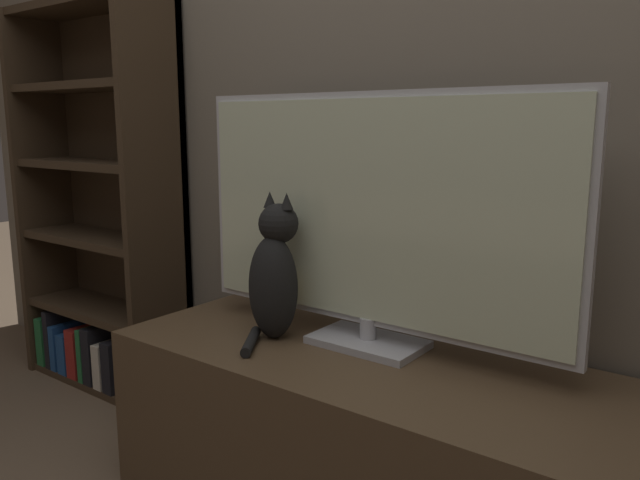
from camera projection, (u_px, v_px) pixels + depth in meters
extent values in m
cube|color=#756B5B|center=(433.00, 34.00, 1.70)|extent=(4.80, 0.05, 2.60)
cube|color=brown|center=(364.00, 442.00, 1.64)|extent=(1.39, 0.55, 0.47)
cube|color=#B7B7BC|center=(368.00, 342.00, 1.68)|extent=(0.30, 0.18, 0.02)
cylinder|color=#B7B7BC|center=(368.00, 328.00, 1.68)|extent=(0.04, 0.04, 0.06)
cube|color=#B7B7BC|center=(371.00, 211.00, 1.62)|extent=(1.11, 0.02, 0.61)
cube|color=beige|center=(368.00, 212.00, 1.61)|extent=(1.07, 0.01, 0.58)
ellipsoid|color=black|center=(273.00, 287.00, 1.72)|extent=(0.14, 0.13, 0.29)
ellipsoid|color=olive|center=(284.00, 289.00, 1.76)|extent=(0.08, 0.04, 0.16)
sphere|color=black|center=(278.00, 224.00, 1.71)|extent=(0.11, 0.11, 0.11)
cone|color=black|center=(270.00, 199.00, 1.71)|extent=(0.04, 0.04, 0.04)
cone|color=black|center=(287.00, 201.00, 1.68)|extent=(0.04, 0.04, 0.04)
cylinder|color=black|center=(251.00, 341.00, 1.67)|extent=(0.12, 0.16, 0.03)
cube|color=#3D2D1E|center=(47.00, 195.00, 2.69)|extent=(0.03, 0.28, 1.51)
cube|color=#3D2D1E|center=(157.00, 209.00, 2.25)|extent=(0.03, 0.28, 1.51)
cube|color=#3D2D1E|center=(123.00, 199.00, 2.57)|extent=(0.77, 0.03, 1.51)
cube|color=#3D2D1E|center=(108.00, 377.00, 2.61)|extent=(0.71, 0.25, 0.03)
cube|color=#3D2D1E|center=(104.00, 309.00, 2.55)|extent=(0.71, 0.25, 0.03)
cube|color=#3D2D1E|center=(99.00, 238.00, 2.50)|extent=(0.71, 0.25, 0.03)
cube|color=#3D2D1E|center=(94.00, 164.00, 2.44)|extent=(0.71, 0.25, 0.03)
cube|color=#3D2D1E|center=(89.00, 87.00, 2.39)|extent=(0.71, 0.25, 0.03)
cube|color=#3D2D1E|center=(84.00, 6.00, 2.34)|extent=(0.71, 0.25, 0.03)
cube|color=#236B38|center=(57.00, 338.00, 2.74)|extent=(0.05, 0.18, 0.21)
cube|color=black|center=(65.00, 336.00, 2.70)|extent=(0.04, 0.18, 0.25)
cube|color=navy|center=(73.00, 343.00, 2.69)|extent=(0.04, 0.20, 0.19)
cube|color=navy|center=(82.00, 349.00, 2.66)|extent=(0.06, 0.20, 0.17)
cube|color=maroon|center=(92.00, 348.00, 2.61)|extent=(0.06, 0.21, 0.20)
cube|color=#236B38|center=(97.00, 351.00, 2.56)|extent=(0.03, 0.17, 0.22)
cube|color=black|center=(107.00, 351.00, 2.54)|extent=(0.05, 0.20, 0.23)
cube|color=beige|center=(113.00, 362.00, 2.49)|extent=(0.05, 0.17, 0.18)
cube|color=black|center=(130.00, 361.00, 2.47)|extent=(0.06, 0.22, 0.20)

